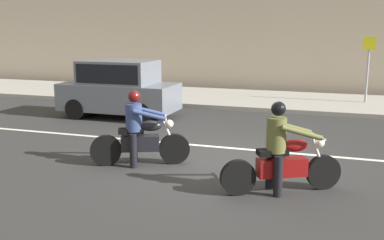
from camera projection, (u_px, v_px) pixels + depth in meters
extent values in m
plane|color=#2B2B2B|center=(220.00, 158.00, 10.17)|extent=(80.00, 80.00, 0.00)
cube|color=#99968E|center=(276.00, 101.00, 17.59)|extent=(40.00, 4.40, 0.14)
cube|color=silver|center=(220.00, 147.00, 11.09)|extent=(18.00, 0.14, 0.01)
cylinder|color=black|center=(174.00, 149.00, 9.71)|extent=(0.64, 0.37, 0.64)
cylinder|color=black|center=(106.00, 150.00, 9.59)|extent=(0.64, 0.37, 0.64)
cylinder|color=silver|center=(169.00, 133.00, 9.63)|extent=(0.34, 0.19, 0.74)
cube|color=black|center=(140.00, 143.00, 9.62)|extent=(0.83, 0.57, 0.32)
ellipsoid|color=black|center=(151.00, 126.00, 9.57)|extent=(0.54, 0.41, 0.22)
cube|color=black|center=(131.00, 131.00, 9.55)|extent=(0.57, 0.43, 0.10)
cylinder|color=silver|center=(165.00, 117.00, 9.56)|extent=(0.32, 0.66, 0.04)
sphere|color=silver|center=(169.00, 124.00, 9.60)|extent=(0.17, 0.17, 0.17)
cylinder|color=silver|center=(126.00, 147.00, 9.77)|extent=(0.67, 0.35, 0.07)
cylinder|color=black|center=(133.00, 151.00, 9.44)|extent=(0.20, 0.20, 0.71)
cylinder|color=black|center=(134.00, 146.00, 9.83)|extent=(0.20, 0.20, 0.71)
cylinder|color=navy|center=(134.00, 117.00, 9.50)|extent=(0.45, 0.45, 0.57)
cylinder|color=navy|center=(150.00, 115.00, 9.30)|extent=(0.65, 0.36, 0.26)
cylinder|color=navy|center=(150.00, 111.00, 9.73)|extent=(0.65, 0.36, 0.26)
sphere|color=tan|center=(134.00, 98.00, 9.42)|extent=(0.20, 0.20, 0.20)
sphere|color=#510F0F|center=(134.00, 97.00, 9.42)|extent=(0.25, 0.25, 0.25)
cylinder|color=black|center=(323.00, 172.00, 8.20)|extent=(0.60, 0.41, 0.62)
cylinder|color=black|center=(238.00, 177.00, 7.91)|extent=(0.60, 0.41, 0.62)
cylinder|color=silver|center=(318.00, 154.00, 8.11)|extent=(0.33, 0.22, 0.74)
cube|color=maroon|center=(282.00, 167.00, 8.03)|extent=(0.89, 0.67, 0.32)
ellipsoid|color=maroon|center=(295.00, 145.00, 7.99)|extent=(0.54, 0.45, 0.22)
cube|color=black|center=(272.00, 152.00, 7.94)|extent=(0.57, 0.47, 0.10)
cylinder|color=silver|center=(316.00, 135.00, 8.03)|extent=(0.38, 0.63, 0.04)
sphere|color=silver|center=(320.00, 143.00, 8.07)|extent=(0.17, 0.17, 0.17)
cylinder|color=silver|center=(262.00, 172.00, 8.15)|extent=(0.64, 0.41, 0.07)
cylinder|color=black|center=(278.00, 176.00, 7.83)|extent=(0.20, 0.20, 0.71)
cylinder|color=black|center=(270.00, 169.00, 8.21)|extent=(0.20, 0.20, 0.71)
cylinder|color=brown|center=(276.00, 135.00, 7.89)|extent=(0.46, 0.46, 0.60)
cylinder|color=brown|center=(302.00, 133.00, 7.73)|extent=(0.70, 0.45, 0.31)
cylinder|color=brown|center=(291.00, 127.00, 8.15)|extent=(0.70, 0.45, 0.31)
sphere|color=tan|center=(278.00, 111.00, 7.81)|extent=(0.20, 0.20, 0.20)
sphere|color=black|center=(278.00, 109.00, 7.80)|extent=(0.25, 0.25, 0.25)
cube|color=slate|center=(119.00, 96.00, 14.65)|extent=(3.63, 1.70, 0.84)
cube|color=slate|center=(119.00, 72.00, 14.50)|extent=(2.25, 1.56, 0.72)
cube|color=black|center=(119.00, 72.00, 14.50)|extent=(2.07, 1.59, 0.58)
cylinder|color=black|center=(152.00, 109.00, 14.37)|extent=(0.64, 1.76, 0.64)
cylinder|color=black|center=(89.00, 105.00, 15.07)|extent=(0.64, 1.76, 0.64)
cylinder|color=gray|center=(368.00, 69.00, 16.53)|extent=(0.08, 0.08, 2.37)
cube|color=yellow|center=(370.00, 43.00, 16.32)|extent=(0.44, 0.03, 0.44)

